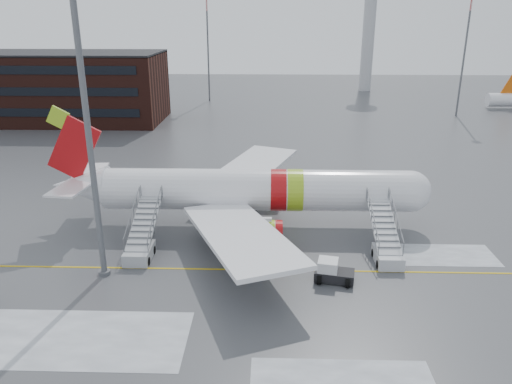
{
  "coord_description": "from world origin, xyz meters",
  "views": [
    {
      "loc": [
        5.97,
        -35.38,
        18.82
      ],
      "look_at": [
        4.74,
        5.79,
        4.0
      ],
      "focal_mm": 35.0,
      "sensor_mm": 36.0,
      "label": 1
    }
  ],
  "objects_px": {
    "airliner": "(246,190)",
    "airstair_fwd": "(386,247)",
    "airstair_aft": "(141,243)",
    "light_mast_near": "(85,102)",
    "pushback_tug": "(332,272)"
  },
  "relations": [
    {
      "from": "airstair_aft",
      "to": "light_mast_near",
      "type": "xyz_separation_m",
      "value": [
        -2.08,
        -3.25,
        12.09
      ]
    },
    {
      "from": "airstair_fwd",
      "to": "pushback_tug",
      "type": "xyz_separation_m",
      "value": [
        -4.75,
        -3.69,
        -0.33
      ]
    },
    {
      "from": "airliner",
      "to": "light_mast_near",
      "type": "distance_m",
      "value": 17.29
    },
    {
      "from": "airstair_fwd",
      "to": "airliner",
      "type": "bearing_deg",
      "value": 150.6
    },
    {
      "from": "light_mast_near",
      "to": "airstair_fwd",
      "type": "bearing_deg",
      "value": 8.4
    },
    {
      "from": "light_mast_near",
      "to": "pushback_tug",
      "type": "bearing_deg",
      "value": -1.45
    },
    {
      "from": "airstair_aft",
      "to": "airstair_fwd",
      "type": "bearing_deg",
      "value": 0.0
    },
    {
      "from": "airstair_aft",
      "to": "light_mast_near",
      "type": "relative_size",
      "value": 0.3
    },
    {
      "from": "airliner",
      "to": "airstair_fwd",
      "type": "xyz_separation_m",
      "value": [
        11.6,
        -6.54,
        -2.35
      ]
    },
    {
      "from": "pushback_tug",
      "to": "light_mast_near",
      "type": "relative_size",
      "value": 0.12
    },
    {
      "from": "light_mast_near",
      "to": "airliner",
      "type": "bearing_deg",
      "value": 43.24
    },
    {
      "from": "airliner",
      "to": "pushback_tug",
      "type": "bearing_deg",
      "value": -56.18
    },
    {
      "from": "airstair_aft",
      "to": "airliner",
      "type": "bearing_deg",
      "value": 38.14
    },
    {
      "from": "pushback_tug",
      "to": "airstair_aft",
      "type": "bearing_deg",
      "value": 166.35
    },
    {
      "from": "airstair_fwd",
      "to": "light_mast_near",
      "type": "bearing_deg",
      "value": -171.6
    }
  ]
}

